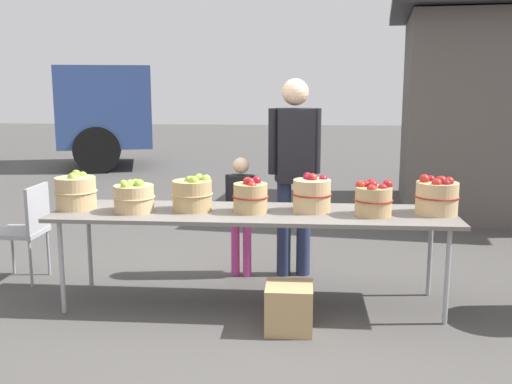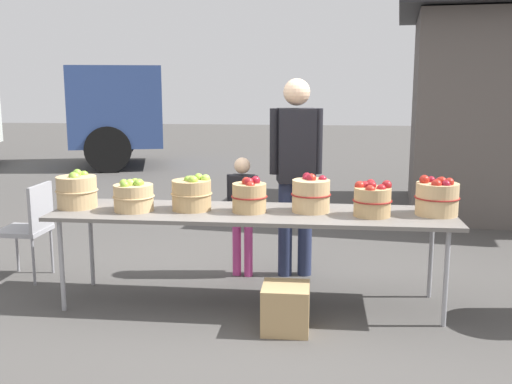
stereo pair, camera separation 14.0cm
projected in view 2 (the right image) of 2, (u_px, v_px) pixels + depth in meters
name	position (u px, v px, depth m)	size (l,w,h in m)	color
ground_plane	(252.00, 303.00, 4.77)	(40.00, 40.00, 0.00)	#474442
market_table	(252.00, 216.00, 4.64)	(3.10, 0.76, 0.75)	slate
apple_basket_green_0	(77.00, 191.00, 4.77)	(0.33, 0.33, 0.31)	tan
apple_basket_green_1	(133.00, 196.00, 4.65)	(0.33, 0.33, 0.26)	tan
apple_basket_green_2	(192.00, 194.00, 4.68)	(0.33, 0.33, 0.28)	tan
apple_basket_red_0	(249.00, 196.00, 4.60)	(0.28, 0.28, 0.28)	tan
apple_basket_red_1	(311.00, 194.00, 4.61)	(0.31, 0.31, 0.30)	tan
apple_basket_red_2	(372.00, 200.00, 4.46)	(0.30, 0.30, 0.27)	tan
apple_basket_red_3	(437.00, 197.00, 4.50)	(0.34, 0.34, 0.30)	tan
vendor_adult	(296.00, 162.00, 5.29)	(0.46, 0.29, 1.77)	#262D4C
child_customer	(242.00, 207.00, 5.34)	(0.28, 0.17, 1.09)	#CC3F8C
folding_chair	(30.00, 223.00, 5.29)	(0.41, 0.41, 0.86)	#99999E
produce_crate	(286.00, 308.00, 4.23)	(0.33, 0.33, 0.33)	tan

